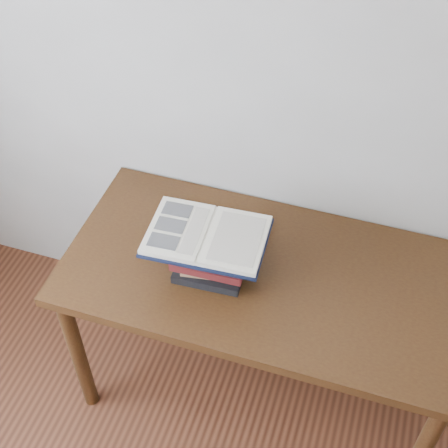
% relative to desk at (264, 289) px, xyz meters
% --- Properties ---
extents(desk, '(1.44, 0.72, 0.77)m').
position_rel_desk_xyz_m(desk, '(0.00, 0.00, 0.00)').
color(desk, '#3F270F').
rests_on(desk, ground).
extents(book_stack, '(0.28, 0.20, 0.19)m').
position_rel_desk_xyz_m(book_stack, '(-0.19, -0.06, 0.19)').
color(book_stack, black).
rests_on(book_stack, desk).
extents(open_book, '(0.41, 0.30, 0.03)m').
position_rel_desk_xyz_m(open_book, '(-0.19, -0.07, 0.30)').
color(open_book, black).
rests_on(open_book, book_stack).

